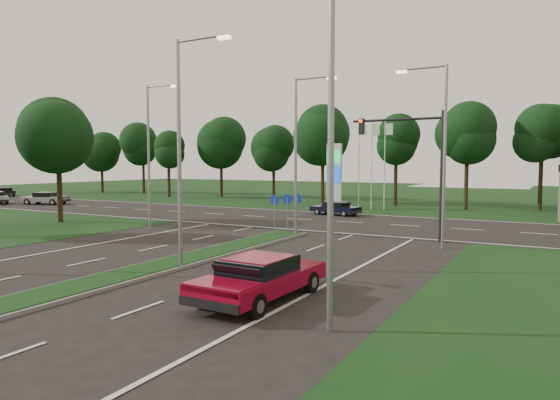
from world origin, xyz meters
The scene contains 18 objects.
ground centered at (0.00, 0.00, 0.00)m, with size 160.00×160.00×0.00m, color black.
verge_far centered at (0.00, 55.00, 0.00)m, with size 160.00×50.00×0.02m, color black.
cross_road centered at (0.00, 24.00, 0.00)m, with size 160.00×12.00×0.02m, color black.
median_kerb centered at (0.00, 4.00, 0.06)m, with size 2.00×26.00×0.12m, color slate.
streetlight_median_near centered at (1.00, 6.00, 5.08)m, with size 2.53×0.22×9.00m.
streetlight_median_far centered at (1.00, 16.00, 5.08)m, with size 2.53×0.22×9.00m.
streetlight_left_far centered at (-8.30, 14.00, 5.08)m, with size 2.53×0.22×9.00m.
streetlight_right_far centered at (8.80, 16.00, 5.08)m, with size 2.53×0.22×9.00m.
streetlight_right_near centered at (8.80, 2.00, 5.08)m, with size 2.53×0.22×9.00m.
traffic_signal centered at (7.19, 18.00, 4.65)m, with size 5.10×0.42×7.00m.
median_signs centered at (0.00, 16.40, 1.71)m, with size 1.16×1.76×2.38m.
gas_pylon centered at (-3.79, 33.05, 3.20)m, with size 5.80×1.26×8.00m.
tree_left_far centered at (-17.90, 13.93, 6.11)m, with size 5.20×5.20×8.86m.
treeline_far centered at (0.10, 39.93, 6.83)m, with size 6.00×6.00×9.90m.
red_sedan centered at (6.00, 3.56, 0.73)m, with size 2.22×5.04×1.37m.
navy_sedan centered at (-1.74, 28.00, 0.58)m, with size 4.17×2.27×1.09m.
far_car_a centered at (-31.65, 23.30, 0.68)m, with size 4.79×3.25×1.27m.
far_car_c centered at (-47.64, 28.99, 0.60)m, with size 4.21×2.87×1.12m.
Camera 1 is at (13.86, -9.29, 4.21)m, focal length 32.00 mm.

